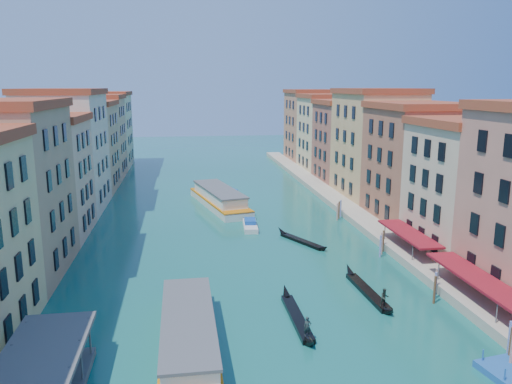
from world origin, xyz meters
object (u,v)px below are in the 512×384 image
at_px(vaporetto_near, 188,335).
at_px(gondola_fore, 297,316).
at_px(gondola_right, 369,291).
at_px(vaporetto_far, 219,198).

distance_m(vaporetto_near, gondola_fore, 10.83).
bearing_deg(gondola_right, vaporetto_near, -158.14).
xyz_separation_m(vaporetto_far, gondola_fore, (3.79, -46.11, -1.09)).
distance_m(vaporetto_near, vaporetto_far, 50.38).
height_order(gondola_fore, gondola_right, gondola_right).
bearing_deg(gondola_right, gondola_fore, -154.76).
bearing_deg(gondola_right, vaporetto_far, 104.40).
bearing_deg(vaporetto_near, gondola_fore, 20.81).
distance_m(gondola_fore, gondola_right, 9.83).
bearing_deg(gondola_fore, vaporetto_near, -158.91).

